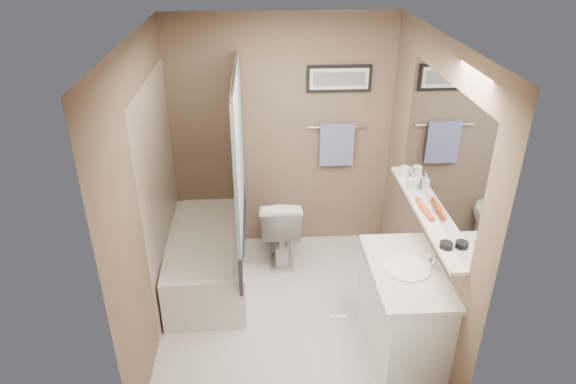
{
  "coord_description": "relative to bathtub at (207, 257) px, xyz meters",
  "views": [
    {
      "loc": [
        -0.22,
        -3.53,
        3.09
      ],
      "look_at": [
        0.0,
        0.15,
        1.15
      ],
      "focal_mm": 32.0,
      "sensor_mm": 36.0,
      "label": 1
    }
  ],
  "objects": [
    {
      "name": "ground",
      "position": [
        0.75,
        -0.57,
        -0.25
      ],
      "size": [
        2.5,
        2.5,
        0.0
      ],
      "primitive_type": "plane",
      "color": "silver",
      "rests_on": "ground"
    },
    {
      "name": "ceiling",
      "position": [
        0.75,
        -0.57,
        2.13
      ],
      "size": [
        2.2,
        2.5,
        0.04
      ],
      "primitive_type": "cube",
      "color": "white",
      "rests_on": "wall_back"
    },
    {
      "name": "wall_back",
      "position": [
        0.75,
        0.66,
        0.95
      ],
      "size": [
        2.2,
        0.04,
        2.4
      ],
      "primitive_type": "cube",
      "color": "brown",
      "rests_on": "ground"
    },
    {
      "name": "wall_front",
      "position": [
        0.75,
        -1.8,
        0.95
      ],
      "size": [
        2.2,
        0.04,
        2.4
      ],
      "primitive_type": "cube",
      "color": "brown",
      "rests_on": "ground"
    },
    {
      "name": "wall_left",
      "position": [
        -0.33,
        -0.57,
        0.95
      ],
      "size": [
        0.04,
        2.5,
        2.4
      ],
      "primitive_type": "cube",
      "color": "brown",
      "rests_on": "ground"
    },
    {
      "name": "wall_right",
      "position": [
        1.83,
        -0.57,
        0.95
      ],
      "size": [
        0.04,
        2.5,
        2.4
      ],
      "primitive_type": "cube",
      "color": "brown",
      "rests_on": "ground"
    },
    {
      "name": "tile_surround",
      "position": [
        -0.34,
        -0.07,
        0.75
      ],
      "size": [
        0.02,
        1.55,
        2.0
      ],
      "primitive_type": "cube",
      "color": "#C0AA91",
      "rests_on": "wall_left"
    },
    {
      "name": "curtain_rod",
      "position": [
        0.35,
        -0.07,
        1.8
      ],
      "size": [
        0.02,
        1.55,
        0.02
      ],
      "primitive_type": "cylinder",
      "rotation": [
        1.57,
        0.0,
        0.0
      ],
      "color": "silver",
      "rests_on": "wall_left"
    },
    {
      "name": "curtain_upper",
      "position": [
        0.35,
        -0.07,
        1.15
      ],
      "size": [
        0.03,
        1.45,
        1.28
      ],
      "primitive_type": "cube",
      "color": "silver",
      "rests_on": "curtain_rod"
    },
    {
      "name": "curtain_lower",
      "position": [
        0.35,
        -0.07,
        0.33
      ],
      "size": [
        0.03,
        1.45,
        0.36
      ],
      "primitive_type": "cube",
      "color": "#242B43",
      "rests_on": "curtain_rod"
    },
    {
      "name": "mirror",
      "position": [
        1.84,
        -0.72,
        1.37
      ],
      "size": [
        0.02,
        1.6,
        1.0
      ],
      "primitive_type": "cube",
      "color": "silver",
      "rests_on": "wall_right"
    },
    {
      "name": "shelf",
      "position": [
        1.79,
        -0.72,
        0.85
      ],
      "size": [
        0.12,
        1.6,
        0.03
      ],
      "primitive_type": "cube",
      "color": "silver",
      "rests_on": "wall_right"
    },
    {
      "name": "towel_bar",
      "position": [
        1.3,
        0.64,
        1.05
      ],
      "size": [
        0.6,
        0.02,
        0.02
      ],
      "primitive_type": "cylinder",
      "rotation": [
        0.0,
        1.57,
        0.0
      ],
      "color": "silver",
      "rests_on": "wall_back"
    },
    {
      "name": "towel",
      "position": [
        1.3,
        0.62,
        0.87
      ],
      "size": [
        0.34,
        0.05,
        0.44
      ],
      "primitive_type": "cube",
      "color": "#9DA2E4",
      "rests_on": "towel_bar"
    },
    {
      "name": "art_frame",
      "position": [
        1.3,
        0.66,
        1.53
      ],
      "size": [
        0.62,
        0.02,
        0.26
      ],
      "primitive_type": "cube",
      "color": "black",
      "rests_on": "wall_back"
    },
    {
      "name": "art_mat",
      "position": [
        1.3,
        0.65,
        1.53
      ],
      "size": [
        0.56,
        0.0,
        0.2
      ],
      "primitive_type": "cube",
      "color": "white",
      "rests_on": "art_frame"
    },
    {
      "name": "art_image",
      "position": [
        1.3,
        0.64,
        1.53
      ],
      "size": [
        0.5,
        0.0,
        0.13
      ],
      "primitive_type": "cube",
      "color": "#595959",
      "rests_on": "art_mat"
    },
    {
      "name": "door",
      "position": [
        1.3,
        -1.81,
        0.75
      ],
      "size": [
        0.8,
        0.02,
        2.0
      ],
      "primitive_type": "cube",
      "color": "silver",
      "rests_on": "wall_front"
    },
    {
      "name": "door_handle",
      "position": [
        0.97,
        -1.76,
        0.75
      ],
      "size": [
        0.1,
        0.02,
        0.02
      ],
      "primitive_type": "cylinder",
      "rotation": [
        0.0,
        1.57,
        0.0
      ],
      "color": "silver",
      "rests_on": "door"
    },
    {
      "name": "bathtub",
      "position": [
        0.0,
        0.0,
        0.0
      ],
      "size": [
        0.76,
        1.53,
        0.5
      ],
      "primitive_type": "cube",
      "rotation": [
        0.0,
        0.0,
        0.04
      ],
      "color": "white",
      "rests_on": "ground"
    },
    {
      "name": "tub_rim",
      "position": [
        -0.0,
        0.0,
        0.25
      ],
      "size": [
        0.56,
        1.36,
        0.02
      ],
      "primitive_type": "cube",
      "color": "white",
      "rests_on": "bathtub"
    },
    {
      "name": "toilet",
      "position": [
        0.71,
        0.34,
        0.11
      ],
      "size": [
        0.41,
        0.72,
        0.73
      ],
      "primitive_type": "imported",
      "rotation": [
        0.0,
        0.0,
        3.14
      ],
      "color": "white",
      "rests_on": "ground"
    },
    {
      "name": "vanity",
      "position": [
        1.6,
        -1.09,
        0.15
      ],
      "size": [
        0.56,
        0.93,
        0.8
      ],
      "primitive_type": "cube",
      "rotation": [
        0.0,
        0.0,
        0.06
      ],
      "color": "white",
      "rests_on": "ground"
    },
    {
      "name": "countertop",
      "position": [
        1.59,
        -1.09,
        0.57
      ],
      "size": [
        0.54,
        0.96,
        0.04
      ],
      "primitive_type": "cube",
      "color": "silver",
      "rests_on": "vanity"
    },
    {
      "name": "sink_basin",
      "position": [
        1.58,
        -1.09,
        0.6
      ],
      "size": [
        0.34,
        0.34,
        0.01
      ],
      "primitive_type": "cylinder",
      "color": "white",
      "rests_on": "countertop"
    },
    {
      "name": "faucet_spout",
      "position": [
        1.78,
        -1.09,
        0.64
      ],
      "size": [
        0.02,
        0.02,
        0.1
      ],
      "primitive_type": "cylinder",
      "color": "silver",
      "rests_on": "countertop"
    },
    {
      "name": "faucet_knob",
      "position": [
        1.78,
        -0.99,
        0.62
      ],
      "size": [
        0.05,
        0.05,
        0.05
      ],
      "primitive_type": "sphere",
      "color": "white",
      "rests_on": "countertop"
    },
    {
      "name": "candle_bowl_near",
      "position": [
        1.79,
        -1.24,
        0.89
      ],
      "size": [
        0.09,
        0.09,
        0.04
      ],
      "primitive_type": "cylinder",
      "color": "black",
      "rests_on": "shelf"
    },
    {
      "name": "hair_brush_front",
      "position": [
        1.79,
        -0.79,
        0.89
      ],
      "size": [
        0.06,
        0.22,
        0.04
      ],
      "primitive_type": "cylinder",
      "rotation": [
        1.57,
        0.0,
        0.1
      ],
      "color": "#CC431C",
      "rests_on": "shelf"
    },
    {
      "name": "hair_brush_back",
      "position": [
        1.79,
        -0.69,
        0.89
      ],
      "size": [
        0.06,
        0.22,
        0.04
      ],
      "primitive_type": "cylinder",
      "rotation": [
        1.57,
        0.0,
        0.09
      ],
      "color": "#C34A1B",
      "rests_on": "shelf"
    },
    {
      "name": "pink_comb",
      "position": [
        1.79,
        -0.5,
        0.87
      ],
      "size": [
        0.04,
        0.16,
        0.01
      ],
      "primitive_type": "cube",
      "rotation": [
        0.0,
        0.0,
        0.08
      ],
      "color": "pink",
      "rests_on": "shelf"
    },
    {
      "name": "glass_jar",
      "position": [
        1.79,
        -0.14,
        0.92
      ],
      "size": [
        0.08,
        0.08,
        0.1
      ],
      "primitive_type": "cylinder",
      "color": "white",
      "rests_on": "shelf"
    },
    {
      "name": "soap_bottle",
      "position": [
        1.79,
        -0.36,
        0.94
      ],
      "size": [
        0.07,
        0.07,
        0.14
      ],
      "primitive_type": "imported",
      "rotation": [
        0.0,
        0.0,
        -0.07
      ],
      "color": "#999999",
      "rests_on": "shelf"
    }
  ]
}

